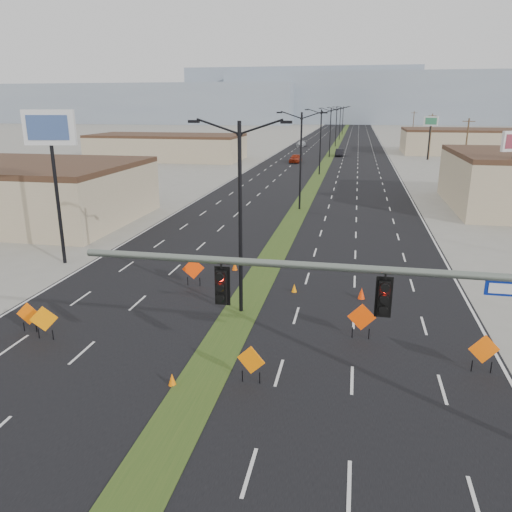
% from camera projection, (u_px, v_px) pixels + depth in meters
% --- Properties ---
extents(ground, '(600.00, 600.00, 0.00)m').
position_uv_depth(ground, '(157.00, 460.00, 15.76)').
color(ground, gray).
rests_on(ground, ground).
extents(road_surface, '(25.00, 400.00, 0.02)m').
position_uv_depth(road_surface, '(330.00, 155.00, 109.58)').
color(road_surface, black).
rests_on(road_surface, ground).
extents(median_strip, '(2.00, 400.00, 0.04)m').
position_uv_depth(median_strip, '(330.00, 155.00, 109.58)').
color(median_strip, '#29481A').
rests_on(median_strip, ground).
extents(building_sw_far, '(30.00, 14.00, 4.50)m').
position_uv_depth(building_sw_far, '(167.00, 148.00, 100.81)').
color(building_sw_far, tan).
rests_on(building_sw_far, ground).
extents(building_se_far, '(44.00, 16.00, 5.00)m').
position_uv_depth(building_se_far, '(505.00, 143.00, 111.15)').
color(building_se_far, tan).
rests_on(building_se_far, ground).
extents(mesa_west, '(180.00, 50.00, 22.00)m').
position_uv_depth(mesa_west, '(145.00, 104.00, 297.61)').
color(mesa_west, '#8390A3').
rests_on(mesa_west, ground).
extents(mesa_center, '(220.00, 50.00, 28.00)m').
position_uv_depth(mesa_center, '(421.00, 98.00, 285.68)').
color(mesa_center, '#8390A3').
rests_on(mesa_center, ground).
extents(mesa_backdrop, '(140.00, 50.00, 32.00)m').
position_uv_depth(mesa_backdrop, '(303.00, 96.00, 316.91)').
color(mesa_backdrop, '#8390A3').
rests_on(mesa_backdrop, ground).
extents(signal_mast, '(16.30, 0.60, 8.00)m').
position_uv_depth(signal_mast, '(448.00, 316.00, 14.64)').
color(signal_mast, slate).
rests_on(signal_mast, ground).
extents(streetlight_0, '(5.15, 0.24, 10.02)m').
position_uv_depth(streetlight_0, '(240.00, 214.00, 25.44)').
color(streetlight_0, black).
rests_on(streetlight_0, ground).
extents(streetlight_1, '(5.15, 0.24, 10.02)m').
position_uv_depth(streetlight_1, '(301.00, 158.00, 51.71)').
color(streetlight_1, black).
rests_on(streetlight_1, ground).
extents(streetlight_2, '(5.15, 0.24, 10.02)m').
position_uv_depth(streetlight_2, '(320.00, 140.00, 77.98)').
color(streetlight_2, black).
rests_on(streetlight_2, ground).
extents(streetlight_3, '(5.15, 0.24, 10.02)m').
position_uv_depth(streetlight_3, '(330.00, 131.00, 104.25)').
color(streetlight_3, black).
rests_on(streetlight_3, ground).
extents(streetlight_4, '(5.15, 0.24, 10.02)m').
position_uv_depth(streetlight_4, '(336.00, 126.00, 130.52)').
color(streetlight_4, black).
rests_on(streetlight_4, ground).
extents(streetlight_5, '(5.15, 0.24, 10.02)m').
position_uv_depth(streetlight_5, '(340.00, 122.00, 156.79)').
color(streetlight_5, black).
rests_on(streetlight_5, ground).
extents(streetlight_6, '(5.15, 0.24, 10.02)m').
position_uv_depth(streetlight_6, '(343.00, 119.00, 183.06)').
color(streetlight_6, black).
rests_on(streetlight_6, ground).
extents(utility_pole_1, '(1.60, 0.20, 9.00)m').
position_uv_depth(utility_pole_1, '(465.00, 152.00, 66.96)').
color(utility_pole_1, '#4C3823').
rests_on(utility_pole_1, ground).
extents(utility_pole_2, '(1.60, 0.20, 9.00)m').
position_uv_depth(utility_pole_2, '(430.00, 136.00, 99.80)').
color(utility_pole_2, '#4C3823').
rests_on(utility_pole_2, ground).
extents(utility_pole_3, '(1.60, 0.20, 9.00)m').
position_uv_depth(utility_pole_3, '(413.00, 128.00, 132.64)').
color(utility_pole_3, '#4C3823').
rests_on(utility_pole_3, ground).
extents(car_left, '(2.26, 4.89, 1.62)m').
position_uv_depth(car_left, '(296.00, 158.00, 95.58)').
color(car_left, '#9A2710').
rests_on(car_left, ground).
extents(car_mid, '(1.72, 4.64, 1.52)m').
position_uv_depth(car_mid, '(339.00, 153.00, 107.67)').
color(car_mid, black).
rests_on(car_mid, ground).
extents(car_far, '(2.33, 4.98, 1.41)m').
position_uv_depth(car_far, '(301.00, 144.00, 132.53)').
color(car_far, '#ABAFB5').
rests_on(car_far, ground).
extents(construction_sign_0, '(1.16, 0.20, 1.55)m').
position_uv_depth(construction_sign_0, '(28.00, 315.00, 24.35)').
color(construction_sign_0, '#FF6405').
rests_on(construction_sign_0, ground).
extents(construction_sign_1, '(1.18, 0.56, 1.71)m').
position_uv_depth(construction_sign_1, '(44.00, 320.00, 23.53)').
color(construction_sign_1, orange).
rests_on(construction_sign_1, ground).
extents(construction_sign_2, '(1.25, 0.58, 1.80)m').
position_uv_depth(construction_sign_2, '(193.00, 269.00, 30.55)').
color(construction_sign_2, '#FF3C05').
rests_on(construction_sign_2, ground).
extents(construction_sign_3, '(1.20, 0.33, 1.63)m').
position_uv_depth(construction_sign_3, '(251.00, 361.00, 19.84)').
color(construction_sign_3, orange).
rests_on(construction_sign_3, ground).
extents(construction_sign_4, '(1.35, 0.10, 1.79)m').
position_uv_depth(construction_sign_4, '(362.00, 318.00, 23.60)').
color(construction_sign_4, '#F04105').
rests_on(construction_sign_4, ground).
extents(construction_sign_5, '(1.29, 0.25, 1.73)m').
position_uv_depth(construction_sign_5, '(484.00, 351.00, 20.58)').
color(construction_sign_5, '#E35304').
rests_on(construction_sign_5, ground).
extents(cone_0, '(0.33, 0.33, 0.53)m').
position_uv_depth(cone_0, '(172.00, 379.00, 19.85)').
color(cone_0, orange).
rests_on(cone_0, ground).
extents(cone_1, '(0.33, 0.33, 0.53)m').
position_uv_depth(cone_1, '(294.00, 288.00, 29.73)').
color(cone_1, orange).
rests_on(cone_1, ground).
extents(cone_2, '(0.50, 0.50, 0.69)m').
position_uv_depth(cone_2, '(361.00, 293.00, 28.68)').
color(cone_2, '#FF3905').
rests_on(cone_2, ground).
extents(cone_3, '(0.42, 0.42, 0.63)m').
position_uv_depth(cone_3, '(235.00, 266.00, 33.66)').
color(cone_3, '#E85104').
rests_on(cone_3, ground).
extents(pole_sign_west, '(3.41, 0.97, 10.44)m').
position_uv_depth(pole_sign_west, '(50.00, 139.00, 32.82)').
color(pole_sign_west, black).
rests_on(pole_sign_west, ground).
extents(pole_sign_east_far, '(2.71, 1.30, 8.49)m').
position_uv_depth(pole_sign_east_far, '(431.00, 125.00, 98.68)').
color(pole_sign_east_far, black).
rests_on(pole_sign_east_far, ground).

